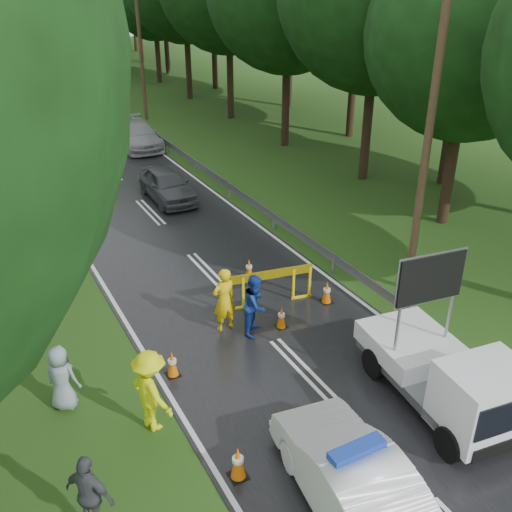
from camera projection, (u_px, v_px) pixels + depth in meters
ground at (304, 371)px, 14.49m from camera, size 160.00×160.00×0.00m
road at (62, 122)px, 38.08m from camera, size 7.00×140.00×0.02m
guardrail at (117, 109)px, 39.14m from camera, size 0.12×60.06×0.70m
utility_pole_near at (429, 132)px, 15.98m from camera, size 1.40×0.24×10.00m
utility_pole_mid at (140, 40)px, 36.42m from camera, size 1.40×0.24×10.00m
utility_pole_far at (59, 14)px, 56.86m from camera, size 1.40×0.24×10.00m
police_sedan at (353, 482)px, 10.44m from camera, size 2.13×4.64×1.62m
work_truck at (449, 377)px, 12.82m from camera, size 2.43×4.58×3.50m
barrier at (269, 279)px, 17.01m from camera, size 2.76×0.52×1.16m
officer at (224, 300)px, 15.77m from camera, size 0.73×0.50×1.92m
civilian at (256, 305)px, 15.68m from camera, size 1.10×1.09×1.79m
bystander_left at (151, 391)px, 12.32m from camera, size 1.09×1.44×1.98m
bystander_mid at (90, 495)px, 10.06m from camera, size 0.96×1.04×1.71m
bystander_right at (62, 378)px, 12.98m from camera, size 0.96×0.91×1.65m
queue_car_first at (167, 184)px, 24.99m from camera, size 1.68×4.09×1.39m
queue_car_second at (137, 135)px, 32.34m from camera, size 2.25×5.06×1.44m
queue_car_third at (92, 100)px, 40.51m from camera, size 3.41×6.06×1.60m
queue_car_fourth at (50, 84)px, 46.39m from camera, size 1.78×4.46×1.44m
cone_near_left at (238, 463)px, 11.31m from camera, size 0.38×0.38×0.80m
cone_center at (281, 317)px, 16.13m from camera, size 0.33×0.33×0.69m
cone_far at (249, 269)px, 18.71m from camera, size 0.34×0.34×0.71m
cone_left_mid at (172, 364)px, 14.19m from camera, size 0.35×0.35×0.74m
cone_right at (327, 292)px, 17.31m from camera, size 0.35×0.35×0.74m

